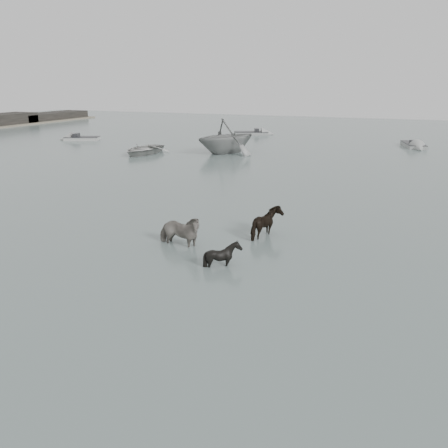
# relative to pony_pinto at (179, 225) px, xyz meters

# --- Properties ---
(ground) EXTENTS (140.00, 140.00, 0.00)m
(ground) POSITION_rel_pony_pinto_xyz_m (2.76, -0.20, -0.85)
(ground) COLOR slate
(ground) RESTS_ON ground
(pony_pinto) EXTENTS (2.04, 1.00, 1.69)m
(pony_pinto) POSITION_rel_pony_pinto_xyz_m (0.00, 0.00, 0.00)
(pony_pinto) COLOR black
(pony_pinto) RESTS_ON ground
(pony_dark) EXTENTS (1.45, 1.62, 1.45)m
(pony_dark) POSITION_rel_pony_pinto_xyz_m (2.91, 2.31, -0.12)
(pony_dark) COLOR black
(pony_dark) RESTS_ON ground
(pony_black) EXTENTS (1.24, 1.14, 1.22)m
(pony_black) POSITION_rel_pony_pinto_xyz_m (2.30, -1.16, -0.24)
(pony_black) COLOR black
(pony_black) RESTS_ON ground
(rowboat_lead) EXTENTS (3.70, 5.07, 1.03)m
(rowboat_lead) POSITION_rel_pony_pinto_xyz_m (-13.66, 19.56, -0.33)
(rowboat_lead) COLOR #AFAFAB
(rowboat_lead) RESTS_ON ground
(rowboat_trail) EXTENTS (7.62, 7.93, 3.22)m
(rowboat_trail) POSITION_rel_pony_pinto_xyz_m (-6.90, 22.81, 0.76)
(rowboat_trail) COLOR gray
(rowboat_trail) RESTS_ON ground
(skiff_outer) EXTENTS (5.31, 3.32, 0.75)m
(skiff_outer) POSITION_rel_pony_pinto_xyz_m (-25.13, 25.42, -0.47)
(skiff_outer) COLOR #ADADA8
(skiff_outer) RESTS_ON ground
(skiff_mid) EXTENTS (2.82, 6.14, 0.75)m
(skiff_mid) POSITION_rel_pony_pinto_xyz_m (9.01, 33.33, -0.47)
(skiff_mid) COLOR gray
(skiff_mid) RESTS_ON ground
(skiff_far) EXTENTS (5.88, 3.68, 0.75)m
(skiff_far) POSITION_rel_pony_pinto_xyz_m (-9.32, 37.33, -0.47)
(skiff_far) COLOR gray
(skiff_far) RESTS_ON ground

